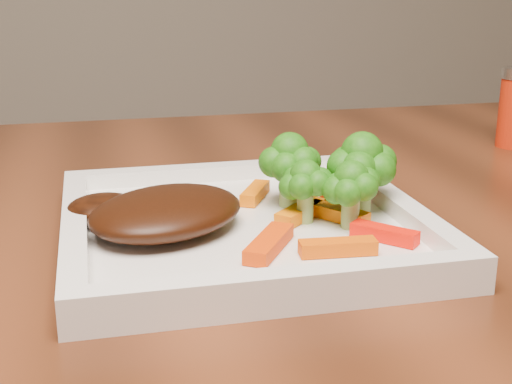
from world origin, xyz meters
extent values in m
cube|color=white|center=(-0.42, -0.06, 0.76)|extent=(0.27, 0.27, 0.01)
ellipsoid|color=#331407|center=(-0.48, -0.06, 0.78)|extent=(0.16, 0.15, 0.03)
cube|color=#E85403|center=(-0.37, -0.14, 0.77)|extent=(0.05, 0.02, 0.01)
cube|color=#FF1404|center=(-0.33, -0.12, 0.77)|extent=(0.04, 0.05, 0.01)
cube|color=#E73A03|center=(-0.42, -0.12, 0.77)|extent=(0.05, 0.06, 0.01)
cube|color=#F42303|center=(-0.32, -0.02, 0.77)|extent=(0.06, 0.05, 0.01)
cube|color=#FF6E04|center=(-0.40, 0.00, 0.77)|extent=(0.04, 0.05, 0.01)
cube|color=orange|center=(-0.35, -0.07, 0.77)|extent=(0.04, 0.05, 0.01)
cube|color=orange|center=(-0.38, -0.06, 0.77)|extent=(0.05, 0.05, 0.01)
camera|label=1|loc=(-0.53, -0.56, 0.95)|focal=50.00mm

